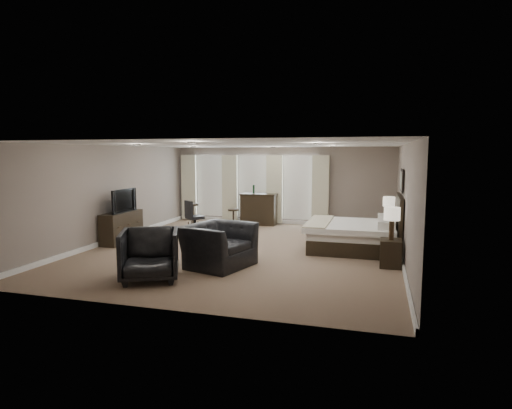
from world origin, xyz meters
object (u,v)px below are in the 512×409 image
(tv, at_px, (121,209))
(armchair_far, at_px, (150,252))
(nightstand_near, at_px, (391,253))
(nightstand_far, at_px, (388,231))
(lamp_near, at_px, (392,224))
(bar_counter, at_px, (259,209))
(dresser, at_px, (122,227))
(bed, at_px, (352,222))
(desk_chair, at_px, (195,216))
(armchair_near, at_px, (218,238))
(lamp_far, at_px, (389,209))
(bar_stool_right, at_px, (233,220))
(bar_stool_left, at_px, (193,216))

(tv, height_order, armchair_far, armchair_far)
(nightstand_near, height_order, nightstand_far, nightstand_near)
(lamp_near, xyz_separation_m, armchair_far, (-4.41, -2.27, -0.39))
(nightstand_near, relative_size, bar_counter, 0.48)
(dresser, bearing_deg, bed, 7.77)
(nightstand_far, distance_m, desk_chair, 5.63)
(dresser, xyz_separation_m, armchair_near, (3.39, -1.60, 0.19))
(lamp_far, height_order, dresser, lamp_far)
(tv, xyz_separation_m, bar_stool_right, (2.37, 2.36, -0.55))
(armchair_near, bearing_deg, lamp_far, -26.04)
(desk_chair, bearing_deg, tv, 93.31)
(bar_stool_right, bearing_deg, nightstand_near, -33.28)
(tv, bearing_deg, armchair_near, -115.22)
(bed, height_order, armchair_near, bed)
(armchair_near, distance_m, desk_chair, 4.05)
(bar_counter, bearing_deg, armchair_near, -83.62)
(nightstand_near, distance_m, lamp_far, 2.96)
(bed, distance_m, bar_stool_right, 3.98)
(dresser, distance_m, armchair_far, 3.84)
(bed, height_order, armchair_far, bed)
(lamp_far, relative_size, bar_stool_left, 0.86)
(bed, distance_m, bar_stool_left, 5.45)
(armchair_far, bearing_deg, bed, 21.41)
(nightstand_near, bearing_deg, dresser, 174.82)
(nightstand_near, distance_m, nightstand_far, 2.90)
(armchair_near, bearing_deg, desk_chair, 47.30)
(lamp_near, bearing_deg, bed, 121.54)
(nightstand_near, distance_m, dresser, 6.95)
(tv, bearing_deg, nightstand_far, -71.82)
(tv, bearing_deg, lamp_near, -95.18)
(tv, xyz_separation_m, armchair_far, (2.51, -2.90, -0.36))
(desk_chair, bearing_deg, bar_stool_right, -117.11)
(armchair_near, xyz_separation_m, bar_stool_right, (-1.02, 3.95, -0.25))
(lamp_near, distance_m, armchair_near, 3.67)
(bed, bearing_deg, armchair_near, -137.50)
(lamp_far, xyz_separation_m, tv, (-6.92, -2.27, 0.02))
(desk_chair, bearing_deg, armchair_far, 142.47)
(nightstand_near, distance_m, bar_stool_left, 6.85)
(nightstand_far, bearing_deg, bar_stool_left, 176.53)
(bed, relative_size, desk_chair, 2.20)
(nightstand_near, xyz_separation_m, armchair_near, (-3.53, -0.97, 0.31))
(nightstand_far, bearing_deg, nightstand_near, -90.00)
(bar_counter, height_order, desk_chair, bar_counter)
(nightstand_near, bearing_deg, desk_chair, 156.00)
(desk_chair, bearing_deg, bar_stool_left, -23.52)
(desk_chair, bearing_deg, lamp_far, -137.60)
(bar_counter, bearing_deg, nightstand_near, -47.23)
(bar_counter, distance_m, desk_chair, 2.46)
(bed, bearing_deg, lamp_near, -58.46)
(armchair_near, distance_m, bar_stool_right, 4.09)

